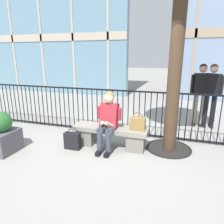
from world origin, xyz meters
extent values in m
plane|color=gray|center=(0.00, 0.00, 0.00)|extent=(60.00, 60.00, 0.00)
cube|color=gray|center=(0.00, 0.00, 0.40)|extent=(1.60, 0.44, 0.10)
cube|color=slate|center=(-0.56, 0.00, 0.17)|extent=(0.36, 0.37, 0.35)
cube|color=slate|center=(0.56, 0.00, 0.17)|extent=(0.36, 0.37, 0.35)
cylinder|color=#383D4C|center=(-0.11, -0.18, 0.47)|extent=(0.15, 0.40, 0.15)
cylinder|color=#383D4C|center=(-0.11, -0.38, 0.23)|extent=(0.11, 0.11, 0.45)
cube|color=black|center=(-0.11, -0.44, 0.04)|extent=(0.09, 0.22, 0.08)
cylinder|color=#383D4C|center=(0.07, -0.18, 0.47)|extent=(0.15, 0.40, 0.15)
cylinder|color=#383D4C|center=(0.07, -0.38, 0.23)|extent=(0.11, 0.11, 0.45)
cube|color=black|center=(0.07, -0.44, 0.04)|extent=(0.09, 0.22, 0.08)
cube|color=maroon|center=(-0.02, -0.04, 0.71)|extent=(0.36, 0.30, 0.55)
cylinder|color=maroon|center=(-0.24, -0.04, 0.76)|extent=(0.08, 0.08, 0.26)
cylinder|color=#DBAD89|center=(-0.10, -0.26, 0.59)|extent=(0.16, 0.28, 0.20)
cylinder|color=maroon|center=(0.20, -0.04, 0.76)|extent=(0.08, 0.08, 0.26)
cylinder|color=#DBAD89|center=(0.06, -0.26, 0.59)|extent=(0.16, 0.28, 0.20)
cube|color=black|center=(-0.02, -0.32, 0.57)|extent=(0.07, 0.10, 0.13)
sphere|color=#DBAD89|center=(-0.02, -0.06, 1.08)|extent=(0.20, 0.20, 0.20)
sphere|color=olive|center=(-0.02, -0.03, 1.11)|extent=(0.20, 0.20, 0.20)
cube|color=olive|center=(0.58, -0.01, 0.58)|extent=(0.31, 0.16, 0.26)
torus|color=brown|center=(0.58, -0.01, 0.72)|extent=(0.22, 0.02, 0.22)
cube|color=black|center=(-0.73, -0.36, 0.18)|extent=(0.34, 0.14, 0.36)
torus|color=black|center=(-0.73, -0.41, 0.38)|extent=(0.16, 0.01, 0.16)
torus|color=black|center=(-0.73, -0.32, 0.38)|extent=(0.16, 0.01, 0.16)
cylinder|color=black|center=(2.08, 2.03, 0.45)|extent=(0.13, 0.13, 0.90)
cube|color=black|center=(2.08, 1.99, 0.03)|extent=(0.09, 0.22, 0.06)
cylinder|color=black|center=(2.28, 2.03, 0.45)|extent=(0.13, 0.13, 0.90)
cube|color=black|center=(2.28, 1.99, 0.03)|extent=(0.09, 0.22, 0.06)
cube|color=black|center=(2.18, 2.03, 1.18)|extent=(0.44, 0.38, 0.56)
cylinder|color=black|center=(1.95, 2.03, 1.16)|extent=(0.08, 0.08, 0.52)
cylinder|color=black|center=(2.42, 2.03, 1.16)|extent=(0.08, 0.08, 0.52)
sphere|color=#DBAD89|center=(2.18, 2.03, 1.58)|extent=(0.20, 0.20, 0.20)
sphere|color=#472816|center=(2.18, 2.05, 1.61)|extent=(0.20, 0.20, 0.20)
cylinder|color=gray|center=(1.83, 2.07, 0.45)|extent=(0.13, 0.13, 0.90)
cube|color=black|center=(1.83, 2.03, 0.03)|extent=(0.09, 0.22, 0.06)
cylinder|color=gray|center=(2.03, 2.07, 0.45)|extent=(0.13, 0.13, 0.90)
cube|color=black|center=(2.03, 2.03, 0.03)|extent=(0.09, 0.22, 0.06)
cube|color=black|center=(1.93, 2.07, 1.18)|extent=(0.43, 0.31, 0.56)
cylinder|color=black|center=(1.69, 2.07, 1.16)|extent=(0.08, 0.08, 0.52)
cylinder|color=black|center=(2.16, 2.07, 1.16)|extent=(0.08, 0.08, 0.52)
sphere|color=tan|center=(1.93, 2.07, 1.58)|extent=(0.20, 0.20, 0.20)
sphere|color=black|center=(1.93, 2.09, 1.61)|extent=(0.20, 0.20, 0.20)
cylinder|color=black|center=(-3.70, 0.77, 0.56)|extent=(0.02, 0.02, 1.13)
cylinder|color=black|center=(-3.57, 0.77, 0.56)|extent=(0.02, 0.02, 1.13)
cylinder|color=black|center=(-3.43, 0.77, 0.56)|extent=(0.02, 0.02, 1.13)
cylinder|color=black|center=(-3.30, 0.77, 0.56)|extent=(0.02, 0.02, 1.13)
cylinder|color=black|center=(-3.16, 0.77, 0.56)|extent=(0.02, 0.02, 1.13)
cylinder|color=black|center=(-3.03, 0.77, 0.56)|extent=(0.02, 0.02, 1.13)
cylinder|color=black|center=(-2.90, 0.77, 0.56)|extent=(0.02, 0.02, 1.13)
cylinder|color=black|center=(-2.76, 0.77, 0.56)|extent=(0.02, 0.02, 1.13)
cylinder|color=black|center=(-2.63, 0.77, 0.56)|extent=(0.02, 0.02, 1.13)
cylinder|color=black|center=(-2.49, 0.77, 0.56)|extent=(0.02, 0.02, 1.13)
cylinder|color=black|center=(-2.36, 0.77, 0.56)|extent=(0.02, 0.02, 1.13)
cylinder|color=black|center=(-2.22, 0.77, 0.56)|extent=(0.02, 0.02, 1.13)
cylinder|color=black|center=(-2.09, 0.77, 0.56)|extent=(0.02, 0.02, 1.13)
cylinder|color=black|center=(-1.95, 0.77, 0.56)|extent=(0.02, 0.02, 1.13)
cylinder|color=black|center=(-1.82, 0.77, 0.56)|extent=(0.02, 0.02, 1.13)
cylinder|color=black|center=(-1.68, 0.77, 0.56)|extent=(0.02, 0.02, 1.13)
cylinder|color=black|center=(-1.55, 0.77, 0.56)|extent=(0.02, 0.02, 1.13)
cylinder|color=black|center=(-1.41, 0.77, 0.56)|extent=(0.02, 0.02, 1.13)
cylinder|color=black|center=(-1.28, 0.77, 0.56)|extent=(0.02, 0.02, 1.13)
cylinder|color=black|center=(-1.14, 0.77, 0.56)|extent=(0.02, 0.02, 1.13)
cylinder|color=black|center=(-1.01, 0.77, 0.56)|extent=(0.02, 0.02, 1.13)
cylinder|color=black|center=(-0.88, 0.77, 0.56)|extent=(0.02, 0.02, 1.13)
cylinder|color=black|center=(-0.74, 0.77, 0.56)|extent=(0.02, 0.02, 1.13)
cylinder|color=black|center=(-0.61, 0.77, 0.56)|extent=(0.02, 0.02, 1.13)
cylinder|color=black|center=(-0.47, 0.77, 0.56)|extent=(0.02, 0.02, 1.13)
cylinder|color=black|center=(-0.34, 0.77, 0.56)|extent=(0.02, 0.02, 1.13)
cylinder|color=black|center=(-0.20, 0.77, 0.56)|extent=(0.02, 0.02, 1.13)
cylinder|color=black|center=(-0.07, 0.77, 0.56)|extent=(0.02, 0.02, 1.13)
cylinder|color=black|center=(0.07, 0.77, 0.56)|extent=(0.02, 0.02, 1.13)
cylinder|color=black|center=(0.20, 0.77, 0.56)|extent=(0.02, 0.02, 1.13)
cylinder|color=black|center=(0.34, 0.77, 0.56)|extent=(0.02, 0.02, 1.13)
cylinder|color=black|center=(0.47, 0.77, 0.56)|extent=(0.02, 0.02, 1.13)
cylinder|color=black|center=(0.61, 0.77, 0.56)|extent=(0.02, 0.02, 1.13)
cylinder|color=black|center=(0.74, 0.77, 0.56)|extent=(0.02, 0.02, 1.13)
cylinder|color=black|center=(0.88, 0.77, 0.56)|extent=(0.02, 0.02, 1.13)
cylinder|color=black|center=(1.01, 0.77, 0.56)|extent=(0.02, 0.02, 1.13)
cylinder|color=black|center=(1.14, 0.77, 0.56)|extent=(0.02, 0.02, 1.13)
cylinder|color=black|center=(1.28, 0.77, 0.56)|extent=(0.02, 0.02, 1.13)
cylinder|color=black|center=(1.41, 0.77, 0.56)|extent=(0.02, 0.02, 1.13)
cylinder|color=black|center=(1.55, 0.77, 0.56)|extent=(0.02, 0.02, 1.13)
cylinder|color=black|center=(1.68, 0.77, 0.56)|extent=(0.02, 0.02, 1.13)
cylinder|color=black|center=(1.82, 0.77, 0.56)|extent=(0.02, 0.02, 1.13)
cylinder|color=black|center=(1.95, 0.77, 0.56)|extent=(0.02, 0.02, 1.13)
cylinder|color=black|center=(2.09, 0.77, 0.56)|extent=(0.02, 0.02, 1.13)
cylinder|color=black|center=(2.22, 0.77, 0.56)|extent=(0.02, 0.02, 1.13)
cube|color=black|center=(0.00, 0.77, 0.05)|extent=(9.83, 0.04, 0.04)
cube|color=black|center=(0.00, 0.77, 1.11)|extent=(9.83, 0.04, 0.04)
cylinder|color=black|center=(1.22, 0.25, 0.01)|extent=(0.91, 0.91, 0.01)
torus|color=black|center=(1.22, 0.25, 0.01)|extent=(0.94, 0.94, 0.03)
cylinder|color=#423021|center=(1.22, 0.25, 1.70)|extent=(0.26, 0.26, 3.40)
cube|color=#4C4C51|center=(-2.06, -0.90, 0.23)|extent=(0.59, 0.59, 0.45)
cube|color=slate|center=(-6.40, 5.71, 4.50)|extent=(10.81, 0.40, 9.00)
cube|color=#AD9E8C|center=(-7.30, 5.50, 4.50)|extent=(0.10, 0.04, 9.00)
cube|color=#AD9E8C|center=(-5.50, 5.50, 4.50)|extent=(0.10, 0.04, 9.00)
cube|color=#AD9E8C|center=(-6.40, 5.50, 2.80)|extent=(10.81, 0.04, 0.36)
camera|label=1|loc=(1.24, -3.87, 1.91)|focal=32.40mm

